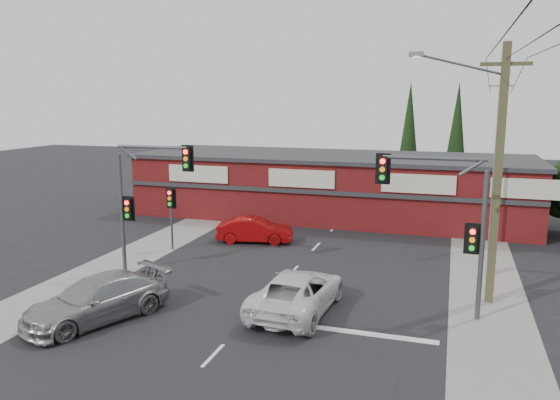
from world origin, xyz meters
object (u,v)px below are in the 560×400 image
(white_suv, at_px, (297,292))
(silver_suv, at_px, (97,299))
(red_sedan, at_px, (255,230))
(utility_pole, at_px, (495,167))
(shop_building, at_px, (331,185))

(white_suv, relative_size, silver_suv, 1.01)
(red_sedan, distance_m, utility_pole, 14.04)
(white_suv, relative_size, shop_building, 0.20)
(white_suv, height_order, shop_building, shop_building)
(shop_building, bearing_deg, silver_suv, -101.73)
(red_sedan, xyz_separation_m, utility_pole, (11.89, -5.79, 4.70))
(red_sedan, relative_size, shop_building, 0.15)
(white_suv, distance_m, utility_pole, 8.88)
(silver_suv, height_order, red_sedan, silver_suv)
(white_suv, height_order, utility_pole, utility_pole)
(white_suv, bearing_deg, shop_building, -78.60)
(shop_building, bearing_deg, white_suv, -81.73)
(red_sedan, bearing_deg, white_suv, -162.36)
(red_sedan, bearing_deg, shop_building, -28.69)
(white_suv, xyz_separation_m, shop_building, (-2.50, 17.22, 1.37))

